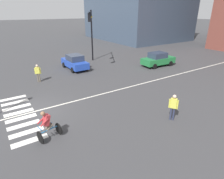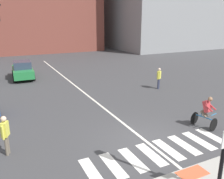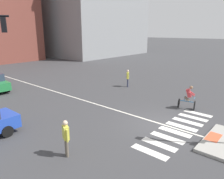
# 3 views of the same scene
# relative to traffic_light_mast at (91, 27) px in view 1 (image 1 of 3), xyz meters

# --- Properties ---
(ground_plane) EXTENTS (300.00, 300.00, 0.00)m
(ground_plane) POSITION_rel_traffic_light_mast_xyz_m (8.67, -8.78, -4.44)
(ground_plane) COLOR #3D3D3F
(crosswalk_stripe_a) EXTENTS (0.44, 1.80, 0.01)m
(crosswalk_stripe_a) POSITION_rel_traffic_light_mast_xyz_m (5.62, -9.77, -4.43)
(crosswalk_stripe_a) COLOR silver
(crosswalk_stripe_a) RESTS_ON ground
(crosswalk_stripe_b) EXTENTS (0.44, 1.80, 0.01)m
(crosswalk_stripe_b) POSITION_rel_traffic_light_mast_xyz_m (6.49, -9.77, -4.43)
(crosswalk_stripe_b) COLOR silver
(crosswalk_stripe_b) RESTS_ON ground
(crosswalk_stripe_c) EXTENTS (0.44, 1.80, 0.01)m
(crosswalk_stripe_c) POSITION_rel_traffic_light_mast_xyz_m (7.36, -9.77, -4.43)
(crosswalk_stripe_c) COLOR silver
(crosswalk_stripe_c) RESTS_ON ground
(crosswalk_stripe_d) EXTENTS (0.44, 1.80, 0.01)m
(crosswalk_stripe_d) POSITION_rel_traffic_light_mast_xyz_m (8.23, -9.77, -4.43)
(crosswalk_stripe_d) COLOR silver
(crosswalk_stripe_d) RESTS_ON ground
(crosswalk_stripe_e) EXTENTS (0.44, 1.80, 0.01)m
(crosswalk_stripe_e) POSITION_rel_traffic_light_mast_xyz_m (9.10, -9.77, -4.43)
(crosswalk_stripe_e) COLOR silver
(crosswalk_stripe_e) RESTS_ON ground
(crosswalk_stripe_f) EXTENTS (0.44, 1.80, 0.01)m
(crosswalk_stripe_f) POSITION_rel_traffic_light_mast_xyz_m (9.97, -9.77, -4.43)
(crosswalk_stripe_f) COLOR silver
(crosswalk_stripe_f) RESTS_ON ground
(crosswalk_stripe_g) EXTENTS (0.44, 1.80, 0.01)m
(crosswalk_stripe_g) POSITION_rel_traffic_light_mast_xyz_m (10.84, -9.77, -4.43)
(crosswalk_stripe_g) COLOR silver
(crosswalk_stripe_g) RESTS_ON ground
(crosswalk_stripe_h) EXTENTS (0.44, 1.80, 0.01)m
(crosswalk_stripe_h) POSITION_rel_traffic_light_mast_xyz_m (11.71, -9.77, -4.43)
(crosswalk_stripe_h) COLOR silver
(crosswalk_stripe_h) RESTS_ON ground
(lane_centre_line) EXTENTS (0.14, 28.00, 0.01)m
(lane_centre_line) POSITION_rel_traffic_light_mast_xyz_m (8.65, 1.22, -4.43)
(lane_centre_line) COLOR silver
(lane_centre_line) RESTS_ON ground
(traffic_light_mast) EXTENTS (5.44, 3.08, 6.28)m
(traffic_light_mast) POSITION_rel_traffic_light_mast_xyz_m (0.00, 0.00, 0.00)
(traffic_light_mast) COLOR black
(traffic_light_mast) RESTS_ON ground
(car_green_westbound_distant) EXTENTS (1.99, 4.18, 1.64)m
(car_green_westbound_distant) POSITION_rel_traffic_light_mast_xyz_m (5.09, 6.19, -3.63)
(car_green_westbound_distant) COLOR #237A3D
(car_green_westbound_distant) RESTS_ON ground
(car_blue_cross_left) EXTENTS (4.13, 1.90, 1.64)m
(car_blue_cross_left) POSITION_rel_traffic_light_mast_xyz_m (0.84, -2.68, -3.63)
(car_blue_cross_left) COLOR #2347B7
(car_blue_cross_left) RESTS_ON ground
(cyclist) EXTENTS (0.89, 1.21, 1.68)m
(cyclist) POSITION_rel_traffic_light_mast_xyz_m (12.10, -8.89, -3.57)
(cyclist) COLOR black
(cyclist) RESTS_ON ground
(pedestrian_at_curb_left) EXTENTS (0.34, 0.52, 1.67)m
(pedestrian_at_curb_left) POSITION_rel_traffic_light_mast_xyz_m (2.99, -7.20, -3.46)
(pedestrian_at_curb_left) COLOR #6B6051
(pedestrian_at_curb_left) RESTS_ON ground
(pedestrian_waiting_far_side) EXTENTS (0.47, 0.38, 1.67)m
(pedestrian_waiting_far_side) POSITION_rel_traffic_light_mast_xyz_m (14.30, -2.06, -3.46)
(pedestrian_waiting_far_side) COLOR #2D334C
(pedestrian_waiting_far_side) RESTS_ON ground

